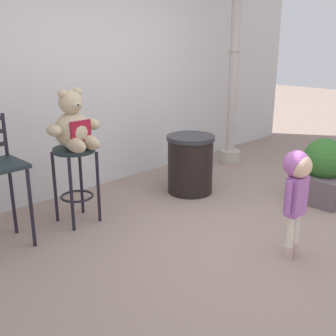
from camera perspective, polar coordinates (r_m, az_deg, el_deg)
The scene contains 8 objects.
ground_plane at distance 3.95m, azimuth 10.51°, elevation -9.56°, with size 24.00×24.00×0.00m, color gray.
building_wall at distance 5.18m, azimuth -10.65°, elevation 17.76°, with size 7.90×0.30×3.65m, color silver.
bar_stool_with_teddy at distance 4.14m, azimuth -12.70°, elevation -0.16°, with size 0.41×0.41×0.77m.
teddy_bear at distance 4.01m, azimuth -12.90°, elevation 5.59°, with size 0.54×0.48×0.57m.
child_walking at distance 3.50m, azimuth 17.39°, elevation -1.77°, with size 0.29×0.23×0.93m.
trash_bin at distance 4.91m, azimuth 3.10°, elevation 0.57°, with size 0.57×0.57×0.69m.
lamppost at distance 6.07m, azimuth 8.96°, elevation 10.89°, with size 0.32×0.32×2.79m.
planter_with_shrub at distance 4.97m, azimuth 20.62°, elevation -0.62°, with size 0.55×0.55×0.72m.
Camera 1 is at (-2.93, -1.96, 1.78)m, focal length 44.08 mm.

